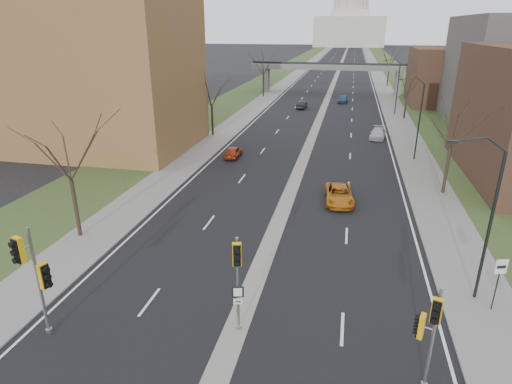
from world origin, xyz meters
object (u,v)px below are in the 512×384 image
(car_right_mid, at_px, (378,133))
(car_right_far, at_px, (343,99))
(car_left_far, at_px, (302,105))
(speed_limit_sign, at_px, (499,275))
(car_right_near, at_px, (339,194))
(signal_pole_median, at_px, (237,270))
(car_left_near, at_px, (233,152))
(signal_pole_left, at_px, (34,269))
(signal_pole_right, at_px, (429,325))

(car_right_mid, relative_size, car_right_far, 1.12)
(car_left_far, bearing_deg, speed_limit_sign, 110.21)
(car_right_near, distance_m, car_right_mid, 23.39)
(signal_pole_median, xyz_separation_m, car_left_near, (-7.86, 28.19, -2.80))
(signal_pole_left, relative_size, car_left_near, 1.52)
(signal_pole_left, height_order, signal_pole_right, signal_pole_left)
(signal_pole_right, distance_m, car_left_near, 33.84)
(car_left_near, relative_size, car_left_far, 0.92)
(signal_pole_right, relative_size, car_left_near, 1.28)
(car_left_near, bearing_deg, car_right_near, 136.27)
(signal_pole_left, bearing_deg, car_right_far, 97.88)
(car_right_far, bearing_deg, speed_limit_sign, -76.10)
(speed_limit_sign, xyz_separation_m, car_right_mid, (-4.02, 36.11, -1.46))
(car_left_near, bearing_deg, signal_pole_left, 86.80)
(signal_pole_left, distance_m, car_left_near, 30.49)
(signal_pole_left, distance_m, car_left_far, 62.32)
(car_left_near, distance_m, car_right_near, 16.03)
(signal_pole_left, height_order, car_right_near, signal_pole_left)
(signal_pole_left, xyz_separation_m, signal_pole_right, (16.56, 0.50, -0.56))
(signal_pole_right, distance_m, car_right_far, 69.57)
(speed_limit_sign, bearing_deg, car_right_far, 80.86)
(signal_pole_median, height_order, car_right_mid, signal_pole_median)
(signal_pole_left, xyz_separation_m, speed_limit_sign, (20.84, 6.52, -1.51))
(signal_pole_left, bearing_deg, signal_pole_right, 19.07)
(car_left_near, bearing_deg, signal_pole_median, 103.88)
(car_left_far, bearing_deg, car_right_far, -127.71)
(car_left_near, relative_size, car_right_far, 0.92)
(signal_pole_median, relative_size, car_right_far, 1.24)
(car_left_far, distance_m, car_right_near, 43.22)
(car_right_mid, bearing_deg, car_left_near, -134.56)
(signal_pole_median, relative_size, signal_pole_right, 1.05)
(signal_pole_right, relative_size, car_left_far, 1.18)
(signal_pole_median, relative_size, car_left_far, 1.23)
(car_left_near, distance_m, car_right_mid, 20.20)
(signal_pole_median, relative_size, car_right_mid, 1.11)
(signal_pole_median, distance_m, car_right_near, 18.13)
(signal_pole_left, bearing_deg, car_right_near, 74.41)
(car_right_near, height_order, car_right_far, car_right_near)
(car_left_near, xyz_separation_m, car_right_near, (11.91, -10.73, 0.05))
(car_right_near, bearing_deg, car_left_far, 95.17)
(signal_pole_right, bearing_deg, signal_pole_median, -173.23)
(signal_pole_left, xyz_separation_m, car_left_near, (0.79, 30.34, -3.00))
(car_left_far, bearing_deg, signal_pole_left, 89.68)
(speed_limit_sign, xyz_separation_m, car_right_near, (-8.13, 13.08, -1.43))
(signal_pole_median, bearing_deg, car_right_far, 73.23)
(car_right_mid, bearing_deg, signal_pole_right, -82.39)
(car_left_near, xyz_separation_m, car_right_far, (10.86, 39.51, 0.05))
(signal_pole_right, relative_size, car_right_near, 0.96)
(car_left_far, xyz_separation_m, car_right_near, (7.99, -42.47, 0.02))
(speed_limit_sign, relative_size, car_right_mid, 0.65)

